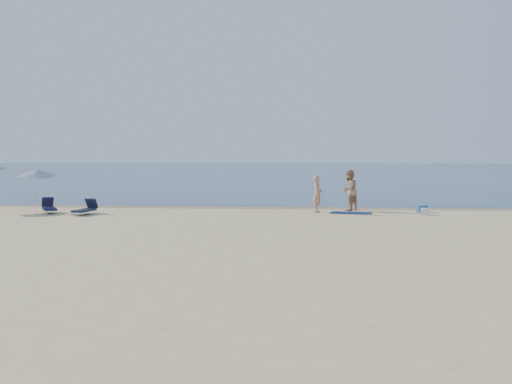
{
  "coord_description": "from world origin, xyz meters",
  "views": [
    {
      "loc": [
        2.21,
        -12.96,
        2.72
      ],
      "look_at": [
        -0.35,
        16.0,
        1.0
      ],
      "focal_mm": 45.0,
      "sensor_mm": 36.0,
      "label": 1
    }
  ],
  "objects_px": {
    "blue_cooler": "(422,209)",
    "umbrella_near": "(38,173)",
    "person_left": "(317,194)",
    "person_right": "(349,190)"
  },
  "relations": [
    {
      "from": "blue_cooler",
      "to": "umbrella_near",
      "type": "bearing_deg",
      "value": 164.09
    },
    {
      "from": "person_right",
      "to": "person_left",
      "type": "bearing_deg",
      "value": -17.15
    },
    {
      "from": "blue_cooler",
      "to": "umbrella_near",
      "type": "height_order",
      "value": "umbrella_near"
    },
    {
      "from": "person_right",
      "to": "umbrella_near",
      "type": "distance_m",
      "value": 14.86
    },
    {
      "from": "person_left",
      "to": "umbrella_near",
      "type": "xyz_separation_m",
      "value": [
        -13.21,
        -0.6,
        0.97
      ]
    },
    {
      "from": "person_right",
      "to": "umbrella_near",
      "type": "xyz_separation_m",
      "value": [
        -14.74,
        -1.7,
        0.87
      ]
    },
    {
      "from": "person_left",
      "to": "person_right",
      "type": "xyz_separation_m",
      "value": [
        1.53,
        1.1,
        0.11
      ]
    },
    {
      "from": "blue_cooler",
      "to": "umbrella_near",
      "type": "relative_size",
      "value": 0.21
    },
    {
      "from": "person_right",
      "to": "umbrella_near",
      "type": "height_order",
      "value": "umbrella_near"
    },
    {
      "from": "person_right",
      "to": "blue_cooler",
      "type": "xyz_separation_m",
      "value": [
        3.34,
        -0.6,
        -0.82
      ]
    }
  ]
}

